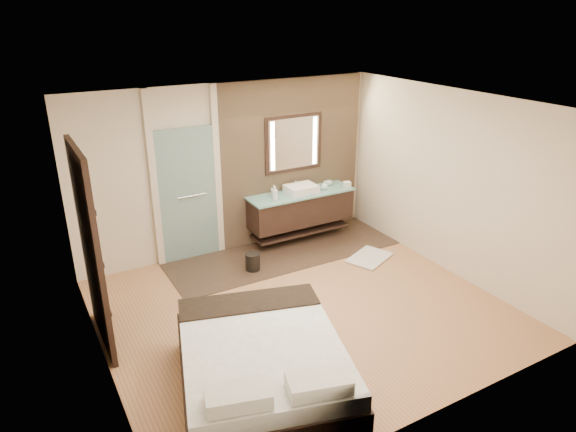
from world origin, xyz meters
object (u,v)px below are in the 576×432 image
bed (262,367)px  waste_bin (253,262)px  vanity (300,208)px  mirror_unit (294,143)px

bed → waste_bin: size_ratio=8.60×
waste_bin → vanity: bearing=26.7°
vanity → waste_bin: vanity is taller
bed → mirror_unit: bearing=71.3°
mirror_unit → waste_bin: mirror_unit is taller
vanity → mirror_unit: 1.10m
vanity → mirror_unit: mirror_unit is taller
bed → waste_bin: bed is taller
mirror_unit → waste_bin: bearing=-145.0°
mirror_unit → bed: bearing=-124.6°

